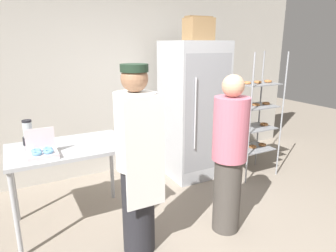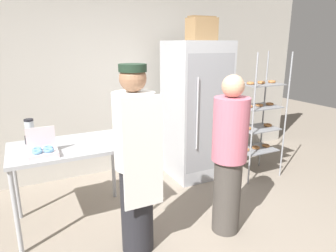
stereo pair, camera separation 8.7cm
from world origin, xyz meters
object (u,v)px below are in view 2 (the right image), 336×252
object	(u,v)px
cardboard_storage_box	(202,29)
person_baker	(136,160)
refrigerator	(196,110)
person_customer	(229,156)
baking_rack	(258,117)
donut_box	(43,151)
blender_pitcher	(30,133)

from	to	relation	value
cardboard_storage_box	person_baker	distance (m)	2.22
refrigerator	cardboard_storage_box	xyz separation A→B (m)	(0.06, 0.00, 1.11)
refrigerator	cardboard_storage_box	distance (m)	1.11
cardboard_storage_box	person_customer	bearing A→B (deg)	-110.49
baking_rack	cardboard_storage_box	size ratio (longest dim) A/B	4.84
donut_box	person_baker	world-z (taller)	person_baker
cardboard_storage_box	person_customer	size ratio (longest dim) A/B	0.23
refrigerator	donut_box	xyz separation A→B (m)	(-2.08, -0.73, -0.03)
blender_pitcher	person_customer	world-z (taller)	person_customer
refrigerator	person_baker	bearing A→B (deg)	-137.86
blender_pitcher	person_customer	size ratio (longest dim) A/B	0.16
person_baker	person_customer	size ratio (longest dim) A/B	1.07
baking_rack	blender_pitcher	bearing A→B (deg)	176.71
donut_box	cardboard_storage_box	world-z (taller)	cardboard_storage_box
baking_rack	donut_box	bearing A→B (deg)	-174.19
baking_rack	person_customer	bearing A→B (deg)	-142.76
refrigerator	baking_rack	distance (m)	0.89
refrigerator	donut_box	size ratio (longest dim) A/B	7.34
blender_pitcher	person_baker	distance (m)	1.26
baking_rack	blender_pitcher	xyz separation A→B (m)	(-2.93, 0.17, 0.12)
refrigerator	cardboard_storage_box	size ratio (longest dim) A/B	5.22
donut_box	blender_pitcher	xyz separation A→B (m)	(-0.08, 0.46, 0.07)
donut_box	person_baker	distance (m)	0.88
refrigerator	person_customer	world-z (taller)	refrigerator
baking_rack	donut_box	size ratio (longest dim) A/B	6.81
baking_rack	donut_box	xyz separation A→B (m)	(-2.85, -0.29, 0.05)
donut_box	person_customer	bearing A→B (deg)	-21.32
baking_rack	person_baker	size ratio (longest dim) A/B	1.03
person_baker	refrigerator	bearing A→B (deg)	42.14
cardboard_storage_box	person_customer	world-z (taller)	cardboard_storage_box
refrigerator	blender_pitcher	distance (m)	2.18
cardboard_storage_box	donut_box	bearing A→B (deg)	-161.16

